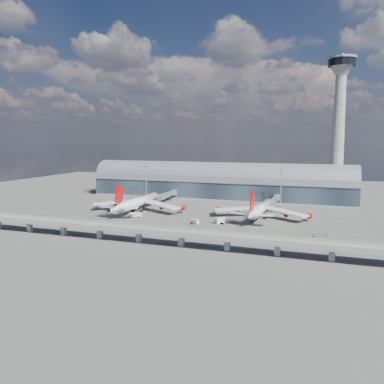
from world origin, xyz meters
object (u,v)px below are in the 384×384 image
(service_truck_5, at_px, (130,205))
(cargo_train_2, at_px, (320,235))
(service_truck_4, at_px, (258,210))
(cargo_train_1, at_px, (188,231))
(floodlight_mast_left, at_px, (146,182))
(airliner_left, at_px, (138,202))
(service_truck_1, at_px, (195,222))
(service_truck_3, at_px, (220,220))
(cargo_train_0, at_px, (106,228))
(control_tower, at_px, (338,130))
(floodlight_mast_right, at_px, (281,187))
(airliner_right, at_px, (261,210))
(service_truck_2, at_px, (135,215))
(service_truck_0, at_px, (112,209))

(service_truck_5, distance_m, cargo_train_2, 129.11)
(service_truck_4, bearing_deg, cargo_train_1, -122.46)
(floodlight_mast_left, distance_m, service_truck_4, 92.04)
(airliner_left, height_order, cargo_train_2, airliner_left)
(floodlight_mast_left, bearing_deg, service_truck_1, -47.54)
(service_truck_3, bearing_deg, cargo_train_0, -111.01)
(control_tower, distance_m, cargo_train_2, 114.28)
(floodlight_mast_right, bearing_deg, service_truck_4, -117.69)
(airliner_left, relative_size, airliner_right, 1.09)
(service_truck_1, height_order, service_truck_2, service_truck_2)
(airliner_right, bearing_deg, service_truck_5, 177.87)
(service_truck_1, distance_m, cargo_train_2, 64.32)
(service_truck_2, distance_m, service_truck_4, 76.91)
(service_truck_0, distance_m, service_truck_1, 63.82)
(service_truck_5, bearing_deg, airliner_left, -79.86)
(control_tower, relative_size, service_truck_3, 15.35)
(floodlight_mast_left, height_order, service_truck_1, floodlight_mast_left)
(floodlight_mast_right, distance_m, service_truck_3, 67.81)
(floodlight_mast_left, height_order, floodlight_mast_right, same)
(floodlight_mast_right, bearing_deg, service_truck_0, -153.20)
(service_truck_2, distance_m, cargo_train_2, 103.42)
(service_truck_0, height_order, service_truck_3, service_truck_3)
(service_truck_1, height_order, cargo_train_2, service_truck_1)
(service_truck_4, bearing_deg, service_truck_1, -132.14)
(service_truck_0, height_order, cargo_train_0, service_truck_0)
(airliner_right, distance_m, service_truck_5, 89.42)
(service_truck_2, xyz_separation_m, cargo_train_2, (102.73, -11.91, -0.41))
(airliner_right, height_order, service_truck_5, airliner_right)
(floodlight_mast_left, bearing_deg, airliner_right, -23.33)
(service_truck_1, bearing_deg, cargo_train_0, 150.41)
(airliner_left, xyz_separation_m, cargo_train_2, (109.97, -29.60, -4.74))
(floodlight_mast_right, height_order, service_truck_0, floodlight_mast_right)
(floodlight_mast_right, xyz_separation_m, airliner_left, (-84.10, -44.41, -7.95))
(airliner_right, bearing_deg, cargo_train_2, -42.87)
(service_truck_4, xyz_separation_m, cargo_train_0, (-65.58, -72.42, -0.39))
(floodlight_mast_right, relative_size, airliner_left, 0.39)
(service_truck_2, height_order, service_truck_4, service_truck_4)
(airliner_right, height_order, cargo_train_2, airliner_right)
(floodlight_mast_right, relative_size, service_truck_4, 5.06)
(cargo_train_0, bearing_deg, service_truck_2, 23.60)
(airliner_right, xyz_separation_m, service_truck_1, (-30.85, -27.63, -3.61))
(service_truck_4, xyz_separation_m, cargo_train_2, (37.27, -52.29, -0.44))
(service_truck_2, distance_m, cargo_train_0, 32.04)
(floodlight_mast_left, relative_size, service_truck_2, 3.44)
(floodlight_mast_left, xyz_separation_m, service_truck_2, (23.14, -62.10, -12.28))
(cargo_train_1, bearing_deg, service_truck_1, -13.27)
(floodlight_mast_right, xyz_separation_m, service_truck_2, (-76.86, -62.10, -12.28))
(floodlight_mast_right, distance_m, cargo_train_2, 79.43)
(service_truck_0, relative_size, service_truck_3, 1.08)
(service_truck_5, bearing_deg, control_tower, -10.16)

